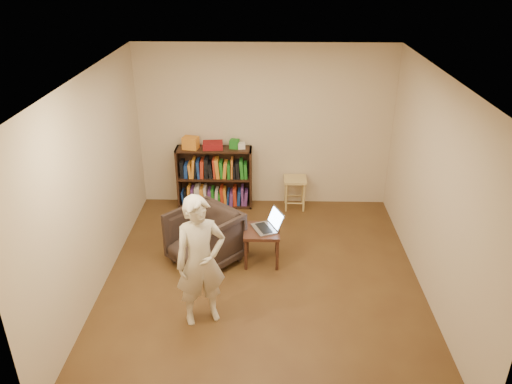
{
  "coord_description": "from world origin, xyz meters",
  "views": [
    {
      "loc": [
        0.06,
        -5.25,
        3.81
      ],
      "look_at": [
        -0.09,
        0.35,
        1.09
      ],
      "focal_mm": 35.0,
      "sensor_mm": 36.0,
      "label": 1
    }
  ],
  "objects_px": {
    "stool": "(295,184)",
    "laptop": "(269,225)",
    "side_table": "(262,235)",
    "armchair": "(205,238)",
    "person": "(201,261)",
    "bookshelf": "(215,180)"
  },
  "relations": [
    {
      "from": "stool",
      "to": "laptop",
      "type": "height_order",
      "value": "laptop"
    },
    {
      "from": "armchair",
      "to": "side_table",
      "type": "xyz_separation_m",
      "value": [
        0.76,
        0.04,
        0.03
      ]
    },
    {
      "from": "armchair",
      "to": "laptop",
      "type": "xyz_separation_m",
      "value": [
        0.85,
        0.08,
        0.17
      ]
    },
    {
      "from": "laptop",
      "to": "person",
      "type": "relative_size",
      "value": 0.3
    },
    {
      "from": "bookshelf",
      "to": "side_table",
      "type": "xyz_separation_m",
      "value": [
        0.79,
        -1.65,
        -0.04
      ]
    },
    {
      "from": "side_table",
      "to": "laptop",
      "type": "height_order",
      "value": "laptop"
    },
    {
      "from": "bookshelf",
      "to": "laptop",
      "type": "distance_m",
      "value": 1.83
    },
    {
      "from": "armchair",
      "to": "laptop",
      "type": "bearing_deg",
      "value": 47.42
    },
    {
      "from": "side_table",
      "to": "armchair",
      "type": "bearing_deg",
      "value": -177.25
    },
    {
      "from": "bookshelf",
      "to": "person",
      "type": "distance_m",
      "value": 2.86
    },
    {
      "from": "stool",
      "to": "side_table",
      "type": "distance_m",
      "value": 1.67
    },
    {
      "from": "bookshelf",
      "to": "laptop",
      "type": "xyz_separation_m",
      "value": [
        0.88,
        -1.61,
        0.1
      ]
    },
    {
      "from": "side_table",
      "to": "stool",
      "type": "bearing_deg",
      "value": 72.19
    },
    {
      "from": "armchair",
      "to": "side_table",
      "type": "relative_size",
      "value": 1.7
    },
    {
      "from": "stool",
      "to": "person",
      "type": "height_order",
      "value": "person"
    },
    {
      "from": "armchair",
      "to": "side_table",
      "type": "distance_m",
      "value": 0.76
    },
    {
      "from": "bookshelf",
      "to": "armchair",
      "type": "height_order",
      "value": "bookshelf"
    },
    {
      "from": "bookshelf",
      "to": "stool",
      "type": "height_order",
      "value": "bookshelf"
    },
    {
      "from": "armchair",
      "to": "side_table",
      "type": "bearing_deg",
      "value": 44.67
    },
    {
      "from": "bookshelf",
      "to": "stool",
      "type": "xyz_separation_m",
      "value": [
        1.3,
        -0.06,
        -0.02
      ]
    },
    {
      "from": "stool",
      "to": "person",
      "type": "bearing_deg",
      "value": -112.63
    },
    {
      "from": "side_table",
      "to": "bookshelf",
      "type": "bearing_deg",
      "value": 115.57
    }
  ]
}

